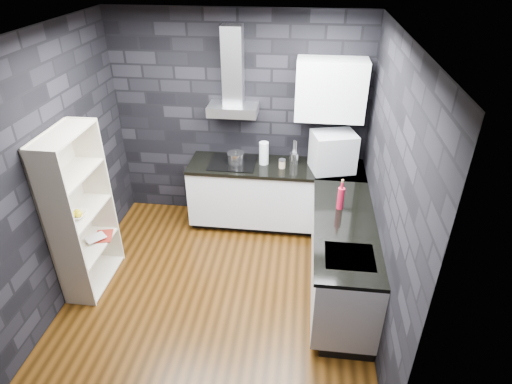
% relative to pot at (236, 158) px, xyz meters
% --- Properties ---
extents(ground, '(3.20, 3.20, 0.00)m').
position_rel_pot_xyz_m(ground, '(0.01, -1.30, -0.97)').
color(ground, '#44260A').
extents(ceiling, '(3.20, 3.20, 0.00)m').
position_rel_pot_xyz_m(ceiling, '(0.01, -1.30, 1.73)').
color(ceiling, white).
extents(wall_back, '(3.20, 0.05, 2.70)m').
position_rel_pot_xyz_m(wall_back, '(0.01, 0.33, 0.38)').
color(wall_back, black).
rests_on(wall_back, ground).
extents(wall_front, '(3.20, 0.05, 2.70)m').
position_rel_pot_xyz_m(wall_front, '(0.01, -2.92, 0.38)').
color(wall_front, black).
rests_on(wall_front, ground).
extents(wall_left, '(0.05, 3.20, 2.70)m').
position_rel_pot_xyz_m(wall_left, '(-1.62, -1.30, 0.38)').
color(wall_left, black).
rests_on(wall_left, ground).
extents(wall_right, '(0.05, 3.20, 2.70)m').
position_rel_pot_xyz_m(wall_right, '(1.63, -1.30, 0.38)').
color(wall_right, black).
rests_on(wall_right, ground).
extents(toekick_back, '(2.18, 0.50, 0.10)m').
position_rel_pot_xyz_m(toekick_back, '(0.51, 0.04, -0.92)').
color(toekick_back, black).
rests_on(toekick_back, ground).
extents(toekick_right, '(0.50, 1.78, 0.10)m').
position_rel_pot_xyz_m(toekick_right, '(1.35, -1.20, -0.92)').
color(toekick_right, black).
rests_on(toekick_right, ground).
extents(counter_back_cab, '(2.20, 0.60, 0.76)m').
position_rel_pot_xyz_m(counter_back_cab, '(0.51, 0.00, -0.49)').
color(counter_back_cab, silver).
rests_on(counter_back_cab, ground).
extents(counter_right_cab, '(0.60, 1.80, 0.76)m').
position_rel_pot_xyz_m(counter_right_cab, '(1.31, -1.20, -0.49)').
color(counter_right_cab, silver).
rests_on(counter_right_cab, ground).
extents(counter_back_top, '(2.20, 0.62, 0.04)m').
position_rel_pot_xyz_m(counter_back_top, '(0.51, -0.01, -0.09)').
color(counter_back_top, black).
rests_on(counter_back_top, counter_back_cab).
extents(counter_right_top, '(0.62, 1.80, 0.04)m').
position_rel_pot_xyz_m(counter_right_top, '(1.30, -1.20, -0.09)').
color(counter_right_top, black).
rests_on(counter_right_top, counter_right_cab).
extents(counter_corner_top, '(0.62, 0.62, 0.04)m').
position_rel_pot_xyz_m(counter_corner_top, '(1.31, 0.00, -0.09)').
color(counter_corner_top, black).
rests_on(counter_corner_top, counter_right_cab).
extents(hood_body, '(0.60, 0.34, 0.12)m').
position_rel_pot_xyz_m(hood_body, '(-0.04, 0.13, 0.59)').
color(hood_body, '#B7B8BC').
rests_on(hood_body, wall_back).
extents(hood_chimney, '(0.24, 0.20, 0.90)m').
position_rel_pot_xyz_m(hood_chimney, '(-0.04, 0.20, 1.10)').
color(hood_chimney, '#B7B8BC').
rests_on(hood_chimney, hood_body).
extents(upper_cabinet, '(0.80, 0.35, 0.70)m').
position_rel_pot_xyz_m(upper_cabinet, '(1.11, 0.13, 0.88)').
color(upper_cabinet, white).
rests_on(upper_cabinet, wall_back).
extents(cooktop, '(0.58, 0.50, 0.01)m').
position_rel_pot_xyz_m(cooktop, '(-0.04, 0.00, -0.07)').
color(cooktop, black).
rests_on(cooktop, counter_back_top).
extents(sink_rim, '(0.44, 0.40, 0.01)m').
position_rel_pot_xyz_m(sink_rim, '(1.31, -1.70, -0.08)').
color(sink_rim, '#B7B8BC').
rests_on(sink_rim, counter_right_top).
extents(pot, '(0.24, 0.24, 0.12)m').
position_rel_pot_xyz_m(pot, '(0.00, 0.00, 0.00)').
color(pot, silver).
rests_on(pot, cooktop).
extents(glass_vase, '(0.14, 0.14, 0.29)m').
position_rel_pot_xyz_m(glass_vase, '(0.35, 0.03, 0.07)').
color(glass_vase, white).
rests_on(glass_vase, counter_back_top).
extents(storage_jar, '(0.10, 0.10, 0.10)m').
position_rel_pot_xyz_m(storage_jar, '(0.59, -0.05, -0.02)').
color(storage_jar, tan).
rests_on(storage_jar, counter_back_top).
extents(utensil_crock, '(0.11, 0.11, 0.15)m').
position_rel_pot_xyz_m(utensil_crock, '(0.73, 0.08, 0.00)').
color(utensil_crock, silver).
rests_on(utensil_crock, counter_back_top).
extents(appliance_garage, '(0.59, 0.51, 0.50)m').
position_rel_pot_xyz_m(appliance_garage, '(1.19, -0.02, 0.15)').
color(appliance_garage, silver).
rests_on(appliance_garage, counter_back_top).
extents(red_bottle, '(0.09, 0.09, 0.24)m').
position_rel_pot_xyz_m(red_bottle, '(1.25, -0.91, 0.05)').
color(red_bottle, '#B3132F').
rests_on(red_bottle, counter_right_top).
extents(bookshelf, '(0.42, 0.83, 1.80)m').
position_rel_pot_xyz_m(bookshelf, '(-1.41, -1.33, -0.07)').
color(bookshelf, beige).
rests_on(bookshelf, ground).
extents(fruit_bowl, '(0.22, 0.22, 0.05)m').
position_rel_pot_xyz_m(fruit_bowl, '(-1.41, -1.41, -0.03)').
color(fruit_bowl, white).
rests_on(fruit_bowl, bookshelf).
extents(book_red, '(0.19, 0.07, 0.25)m').
position_rel_pot_xyz_m(book_red, '(-1.42, -1.15, -0.40)').
color(book_red, maroon).
rests_on(book_red, bookshelf).
extents(book_second, '(0.12, 0.11, 0.21)m').
position_rel_pot_xyz_m(book_second, '(-1.44, -1.16, -0.38)').
color(book_second, '#B2B2B2').
rests_on(book_second, bookshelf).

